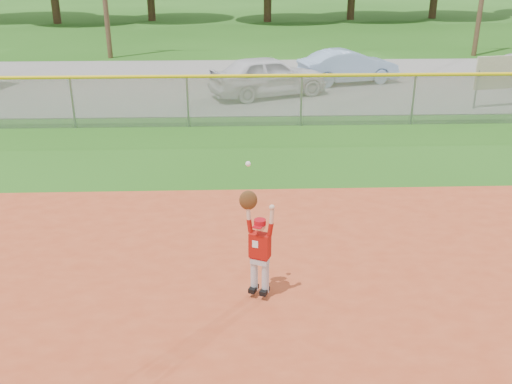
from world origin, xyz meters
TOP-DOWN VIEW (x-y plane):
  - ground at (0.00, 0.00)m, footprint 120.00×120.00m
  - parking_strip at (0.00, 16.00)m, footprint 44.00×10.00m
  - car_white_a at (-0.75, 13.73)m, footprint 4.51×3.08m
  - car_blue at (2.48, 15.75)m, footprint 4.09×2.29m
  - sponsor_sign at (6.76, 11.84)m, footprint 1.91×0.41m
  - outfield_fence at (0.00, 10.00)m, footprint 40.06×0.10m
  - ballplayer at (-1.65, 0.86)m, footprint 0.52×0.35m

SIDE VIEW (x-z plane):
  - ground at x=0.00m, z-range 0.00..0.00m
  - parking_strip at x=0.00m, z-range 0.00..0.03m
  - car_blue at x=2.48m, z-range 0.03..1.31m
  - car_white_a at x=-0.75m, z-range 0.03..1.46m
  - outfield_fence at x=0.00m, z-range 0.11..1.66m
  - ballplayer at x=-1.65m, z-range -0.10..1.94m
  - sponsor_sign at x=6.76m, z-range 0.27..1.99m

